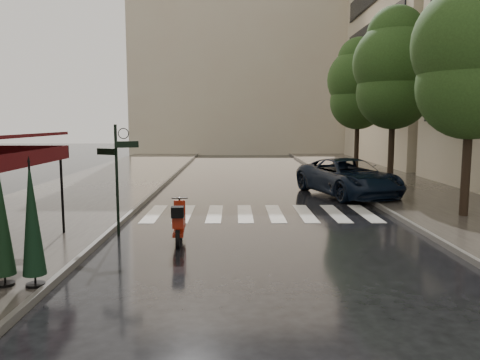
{
  "coord_description": "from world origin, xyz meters",
  "views": [
    {
      "loc": [
        2.07,
        -9.98,
        3.16
      ],
      "look_at": [
        2.25,
        4.22,
        1.4
      ],
      "focal_mm": 35.0,
      "sensor_mm": 36.0,
      "label": 1
    }
  ],
  "objects_px": {
    "parasol_front": "(32,219)",
    "parasol_back": "(1,222)",
    "scooter": "(179,224)",
    "parked_car": "(348,177)"
  },
  "relations": [
    {
      "from": "scooter",
      "to": "parked_car",
      "type": "bearing_deg",
      "value": 47.35
    },
    {
      "from": "scooter",
      "to": "parked_car",
      "type": "height_order",
      "value": "parked_car"
    },
    {
      "from": "parked_car",
      "to": "parasol_front",
      "type": "relative_size",
      "value": 2.42
    },
    {
      "from": "parked_car",
      "to": "parasol_front",
      "type": "bearing_deg",
      "value": -143.26
    },
    {
      "from": "scooter",
      "to": "parasol_front",
      "type": "height_order",
      "value": "parasol_front"
    },
    {
      "from": "parasol_front",
      "to": "parasol_back",
      "type": "bearing_deg",
      "value": 176.6
    },
    {
      "from": "parasol_front",
      "to": "parasol_back",
      "type": "distance_m",
      "value": 0.58
    },
    {
      "from": "parked_car",
      "to": "parasol_back",
      "type": "bearing_deg",
      "value": -145.14
    },
    {
      "from": "scooter",
      "to": "parked_car",
      "type": "relative_size",
      "value": 0.29
    },
    {
      "from": "scooter",
      "to": "parasol_back",
      "type": "height_order",
      "value": "parasol_back"
    }
  ]
}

